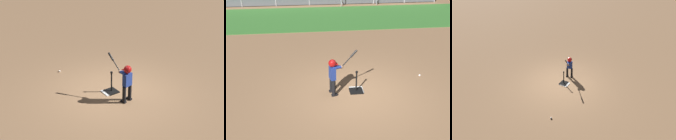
% 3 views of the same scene
% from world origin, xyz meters
% --- Properties ---
extents(ground_plane, '(90.00, 90.00, 0.00)m').
position_xyz_m(ground_plane, '(0.00, 0.00, 0.00)').
color(ground_plane, '#99704C').
extents(home_plate, '(0.45, 0.45, 0.02)m').
position_xyz_m(home_plate, '(0.03, 0.17, 0.01)').
color(home_plate, white).
rests_on(home_plate, ground_plane).
extents(batting_tee, '(0.43, 0.38, 0.73)m').
position_xyz_m(batting_tee, '(0.01, 0.10, 0.10)').
color(batting_tee, black).
rests_on(batting_tee, ground_plane).
extents(batter_child, '(0.93, 0.39, 1.42)m').
position_xyz_m(batter_child, '(-0.73, 0.05, 0.77)').
color(batter_child, black).
rests_on(batter_child, ground_plane).
extents(baseball, '(0.07, 0.07, 0.07)m').
position_xyz_m(baseball, '(2.48, 0.88, 0.04)').
color(baseball, white).
rests_on(baseball, ground_plane).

